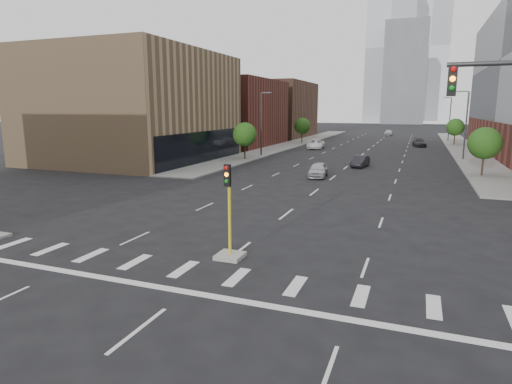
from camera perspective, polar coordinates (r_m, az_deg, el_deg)
The scene contains 22 objects.
ground at distance 13.21m, azimuth -20.85°, elevation -20.73°, with size 400.00×400.00×0.00m, color black.
sidewalk_left_far at distance 85.56m, azimuth 5.31°, elevation 6.52°, with size 5.00×92.00×0.15m, color gray.
sidewalk_right_far at distance 82.78m, azimuth 25.83°, elevation 5.31°, with size 5.00×92.00×0.15m, color gray.
building_left_mid at distance 59.74m, azimuth -15.72°, elevation 10.86°, with size 20.00×24.00×14.00m, color tan.
building_left_far_a at distance 82.17m, azimuth -4.73°, elevation 10.48°, with size 20.00×22.00×12.00m, color brown.
building_left_far_b at distance 106.23m, azimuth 1.41°, elevation 10.91°, with size 20.00×24.00×13.00m, color brown.
tower_left at distance 230.47m, azimuth 17.56°, elevation 17.61°, with size 22.00×22.00×70.00m, color #B2B7BC.
tower_right at distance 270.24m, azimuth 22.16°, elevation 17.35°, with size 20.00×20.00×80.00m, color #B2B7BC.
tower_mid at distance 208.89m, azimuth 19.25°, elevation 14.65°, with size 18.00×18.00×44.00m, color slate.
median_traffic_signal at distance 19.73m, azimuth -3.54°, elevation -6.14°, with size 1.20×1.20×4.40m.
streetlight_right_a at distance 63.46m, azimuth 26.15°, elevation 8.34°, with size 1.60×0.22×9.07m.
streetlight_right_b at distance 98.36m, azimuth 24.38°, elevation 9.06°, with size 1.60×0.22×9.07m.
streetlight_left at distance 61.96m, azimuth 0.77°, elevation 9.41°, with size 1.60×0.22×9.07m.
tree_left_near at distance 57.59m, azimuth -1.51°, elevation 7.68°, with size 3.20×3.20×4.85m.
tree_left_far at distance 86.07m, azimuth 6.18°, elevation 8.74°, with size 3.20×3.20×4.85m.
tree_right_near at distance 48.70m, azimuth 28.20°, elevation 5.75°, with size 3.20×3.20×4.85m.
tree_right_far at distance 88.47m, azimuth 25.05°, elevation 7.84°, with size 3.20×3.20×4.85m.
car_near_left at distance 43.55m, azimuth 8.26°, elevation 2.95°, with size 1.74×4.33×1.47m, color #B6B5BA.
car_mid_right at distance 52.14m, azimuth 13.73°, elevation 4.00°, with size 1.41×4.06×1.34m, color black.
car_far_left at distance 74.53m, azimuth 7.99°, elevation 6.34°, with size 2.62×5.68×1.58m, color white.
car_deep_right at distance 83.36m, azimuth 20.94°, elevation 6.15°, with size 1.98×4.88×1.42m, color black.
car_distant at distance 114.81m, azimuth 17.26°, elevation 7.57°, with size 1.84×4.58×1.56m, color #BABBBF.
Camera 1 is at (7.82, -8.19, 6.81)m, focal length 30.00 mm.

